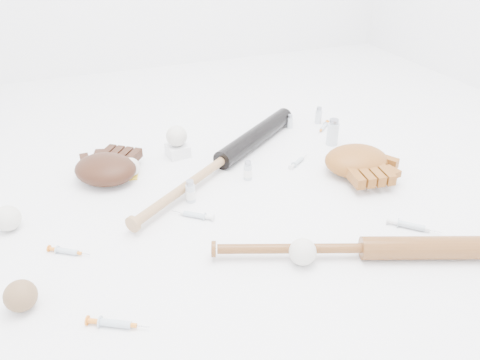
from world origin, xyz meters
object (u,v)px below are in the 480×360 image
object	(u,v)px
pedestal	(178,151)
bat_dark	(223,160)
bat_wood	(365,248)
glove_dark	(105,169)

from	to	relation	value
pedestal	bat_dark	bearing A→B (deg)	-51.34
bat_wood	glove_dark	bearing A→B (deg)	152.30
glove_dark	bat_dark	bearing A→B (deg)	27.58
bat_wood	glove_dark	world-z (taller)	glove_dark
bat_wood	pedestal	world-z (taller)	bat_wood
bat_dark	pedestal	size ratio (longest dim) A/B	12.63
bat_dark	bat_wood	distance (m)	0.63
bat_dark	bat_wood	world-z (taller)	bat_dark
glove_dark	pedestal	distance (m)	0.29
glove_dark	pedestal	world-z (taller)	glove_dark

